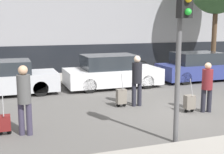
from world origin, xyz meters
The scene contains 13 objects.
ground_plane centered at (0.00, 0.00, 0.00)m, with size 80.00×80.00×0.00m, color #565451.
sidewalk_far centered at (0.00, 7.00, 0.06)m, with size 28.00×3.00×0.12m.
parked_car_0 centered at (-5.30, 4.54, 0.64)m, with size 4.07×1.80×1.36m.
parked_car_1 centered at (-0.78, 4.49, 0.67)m, with size 4.22×1.88×1.45m.
parked_car_2 centered at (3.84, 4.61, 0.66)m, with size 4.06×1.76×1.41m.
pedestrian_left centered at (-4.86, -0.54, 1.03)m, with size 0.34×0.34×1.81m.
trolley_left centered at (-5.38, -0.35, 0.32)m, with size 0.34×0.29×1.06m.
pedestrian_center centered at (-1.02, 1.14, 1.00)m, with size 0.35×0.34×1.75m.
trolley_center centered at (-1.57, 1.20, 0.37)m, with size 0.34×0.29×1.16m.
pedestrian_right centered at (0.80, -0.29, 0.91)m, with size 0.34×0.34×1.61m.
trolley_right centered at (0.27, -0.14, 0.34)m, with size 0.34×0.29×1.10m.
traffic_light centered at (-1.49, -2.36, 2.67)m, with size 0.28×0.47×3.75m.
parked_bicycle centered at (1.22, 6.71, 0.49)m, with size 1.77×0.06×0.96m.
Camera 1 is at (-5.29, -8.50, 2.85)m, focal length 50.00 mm.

